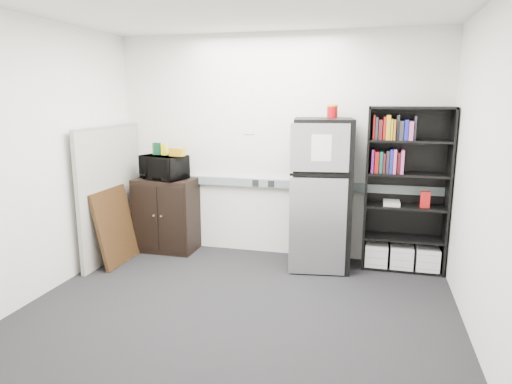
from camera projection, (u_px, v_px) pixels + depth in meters
floor at (236, 314)px, 4.19m from camera, size 4.00×4.00×0.00m
wall_back at (276, 147)px, 5.57m from camera, size 4.00×0.02×2.70m
wall_right at (489, 179)px, 3.42m from camera, size 0.02×3.50×2.70m
wall_left at (36, 160)px, 4.40m from camera, size 0.02×3.50×2.70m
ceiling at (233, 1)px, 3.63m from camera, size 4.00×3.50×0.02m
electrical_raceway at (276, 184)px, 5.63m from camera, size 3.92×0.05×0.10m
wall_note at (249, 130)px, 5.61m from camera, size 0.14×0.00×0.10m
bookshelf at (406, 191)px, 5.11m from camera, size 0.90×0.34×1.85m
cubicle_partition at (111, 193)px, 5.51m from camera, size 0.06×1.30×1.62m
cabinet at (166, 215)px, 5.85m from camera, size 0.75×0.50×0.94m
microwave at (164, 167)px, 5.71m from camera, size 0.62×0.51×0.30m
snack_box_a at (156, 149)px, 5.72m from camera, size 0.07×0.05×0.15m
snack_box_b at (158, 149)px, 5.72m from camera, size 0.07×0.05×0.15m
snack_box_c at (164, 149)px, 5.70m from camera, size 0.08×0.06×0.14m
snack_bag at (177, 152)px, 5.61m from camera, size 0.19×0.13×0.10m
refrigerator at (322, 194)px, 5.21m from camera, size 0.73×0.75×1.72m
coffee_can at (332, 110)px, 5.12m from camera, size 0.12×0.12×0.17m
framed_poster at (116, 226)px, 5.40m from camera, size 0.21×0.70×0.89m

